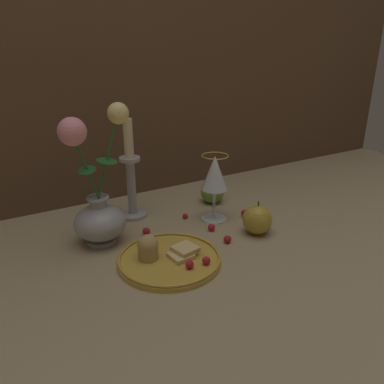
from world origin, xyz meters
name	(u,v)px	position (x,y,z in m)	size (l,w,h in m)	color
ground_plane	(166,239)	(0.00, 0.00, 0.00)	(2.40, 2.40, 0.00)	#9E8966
vase	(98,204)	(-0.14, 0.06, 0.10)	(0.16, 0.12, 0.33)	#A3A3A8
plate_with_pastries	(167,257)	(-0.05, -0.10, 0.01)	(0.23, 0.23, 0.07)	gold
wine_glass	(215,175)	(0.17, 0.04, 0.13)	(0.07, 0.07, 0.18)	silver
candlestick	(131,179)	(-0.02, 0.17, 0.11)	(0.08, 0.08, 0.28)	#A3A3A8
apple_beside_vase	(212,191)	(0.23, 0.14, 0.04)	(0.07, 0.07, 0.08)	#669938
apple_near_glass	(257,220)	(0.21, -0.09, 0.04)	(0.08, 0.08, 0.09)	#B2932D
berry_near_plate	(146,231)	(-0.03, 0.05, 0.01)	(0.02, 0.02, 0.02)	#AD192D
berry_front_center	(245,213)	(0.25, 0.01, 0.01)	(0.02, 0.02, 0.02)	#AD192D
berry_by_glass_stem	(211,227)	(0.12, -0.02, 0.01)	(0.02, 0.02, 0.02)	#AD192D
berry_under_candlestick	(228,239)	(0.12, -0.09, 0.01)	(0.02, 0.02, 0.02)	#AD192D
berry_far_right	(185,216)	(0.10, 0.08, 0.01)	(0.01, 0.01, 0.01)	#AD192D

